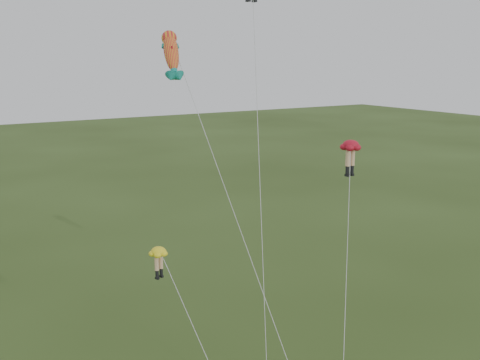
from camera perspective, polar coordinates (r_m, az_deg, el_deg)
legs_kite_red_mid at (r=32.60m, az=11.70°, el=2.84°), size 7.01×7.73×13.82m
legs_kite_yellow at (r=27.71m, az=-8.31°, el=-8.64°), size 2.49×7.25×9.20m
fish_kite at (r=30.05m, az=-7.27°, el=13.28°), size 3.62×11.64×20.34m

